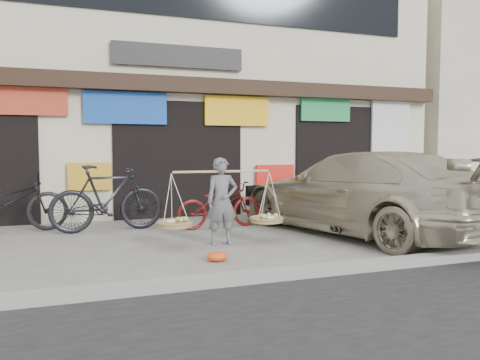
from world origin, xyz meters
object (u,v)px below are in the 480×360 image
object	(u,v)px
bike_1	(107,198)
bike_0	(5,202)
bike_2	(220,205)
suv	(360,192)
street_vendor	(222,205)

from	to	relation	value
bike_1	bike_0	bearing A→B (deg)	71.76
bike_1	bike_2	distance (m)	2.21
bike_2	bike_0	bearing A→B (deg)	72.45
bike_0	bike_2	bearing A→B (deg)	-106.68
bike_0	bike_1	distance (m)	1.91
suv	bike_2	bearing A→B (deg)	-46.30
street_vendor	bike_2	distance (m)	1.64
bike_2	suv	bearing A→B (deg)	-128.01
bike_2	suv	distance (m)	2.77
street_vendor	bike_1	bearing A→B (deg)	134.47
bike_0	bike_1	size ratio (longest dim) A/B	1.05
bike_0	bike_1	world-z (taller)	bike_1
bike_1	suv	size ratio (longest dim) A/B	0.37
bike_1	suv	world-z (taller)	suv
bike_0	bike_2	distance (m)	4.11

